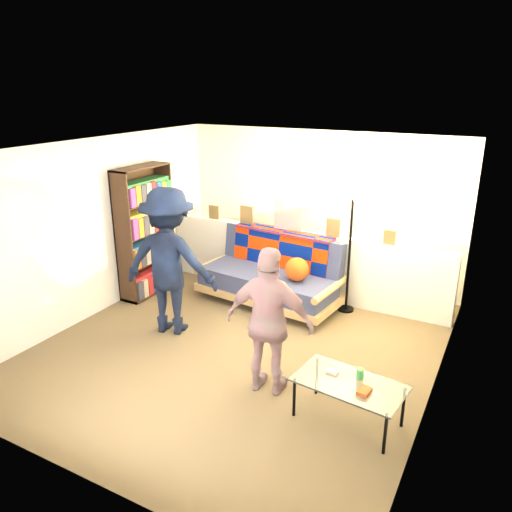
{
  "coord_description": "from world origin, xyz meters",
  "views": [
    {
      "loc": [
        2.74,
        -4.71,
        3.09
      ],
      "look_at": [
        0.0,
        0.4,
        1.05
      ],
      "focal_mm": 35.0,
      "sensor_mm": 36.0,
      "label": 1
    }
  ],
  "objects_px": {
    "bookshelf": "(146,236)",
    "person_right": "(270,322)",
    "person_left": "(169,262)",
    "futon_sofa": "(272,275)",
    "coffee_table": "(350,385)",
    "floor_lamp": "(352,229)"
  },
  "relations": [
    {
      "from": "coffee_table",
      "to": "floor_lamp",
      "type": "distance_m",
      "value": 2.64
    },
    {
      "from": "person_right",
      "to": "coffee_table",
      "type": "bearing_deg",
      "value": 166.93
    },
    {
      "from": "person_left",
      "to": "futon_sofa",
      "type": "bearing_deg",
      "value": -131.2
    },
    {
      "from": "person_left",
      "to": "person_right",
      "type": "bearing_deg",
      "value": 147.35
    },
    {
      "from": "coffee_table",
      "to": "person_right",
      "type": "height_order",
      "value": "person_right"
    },
    {
      "from": "floor_lamp",
      "to": "person_right",
      "type": "distance_m",
      "value": 2.31
    },
    {
      "from": "person_right",
      "to": "person_left",
      "type": "bearing_deg",
      "value": -25.81
    },
    {
      "from": "coffee_table",
      "to": "futon_sofa",
      "type": "bearing_deg",
      "value": 131.18
    },
    {
      "from": "futon_sofa",
      "to": "person_left",
      "type": "bearing_deg",
      "value": -118.32
    },
    {
      "from": "bookshelf",
      "to": "floor_lamp",
      "type": "xyz_separation_m",
      "value": [
        2.91,
        0.83,
        0.29
      ]
    },
    {
      "from": "futon_sofa",
      "to": "coffee_table",
      "type": "relative_size",
      "value": 2.0
    },
    {
      "from": "bookshelf",
      "to": "futon_sofa",
      "type": "bearing_deg",
      "value": 17.46
    },
    {
      "from": "futon_sofa",
      "to": "floor_lamp",
      "type": "bearing_deg",
      "value": 13.11
    },
    {
      "from": "bookshelf",
      "to": "coffee_table",
      "type": "relative_size",
      "value": 1.8
    },
    {
      "from": "futon_sofa",
      "to": "bookshelf",
      "type": "height_order",
      "value": "bookshelf"
    },
    {
      "from": "person_left",
      "to": "bookshelf",
      "type": "bearing_deg",
      "value": -50.29
    },
    {
      "from": "bookshelf",
      "to": "person_right",
      "type": "xyz_separation_m",
      "value": [
        2.8,
        -1.45,
        -0.11
      ]
    },
    {
      "from": "futon_sofa",
      "to": "bookshelf",
      "type": "relative_size",
      "value": 1.12
    },
    {
      "from": "futon_sofa",
      "to": "person_left",
      "type": "distance_m",
      "value": 1.68
    },
    {
      "from": "coffee_table",
      "to": "floor_lamp",
      "type": "bearing_deg",
      "value": 108.46
    },
    {
      "from": "person_left",
      "to": "person_right",
      "type": "height_order",
      "value": "person_left"
    },
    {
      "from": "person_right",
      "to": "floor_lamp",
      "type": "bearing_deg",
      "value": -98.65
    }
  ]
}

